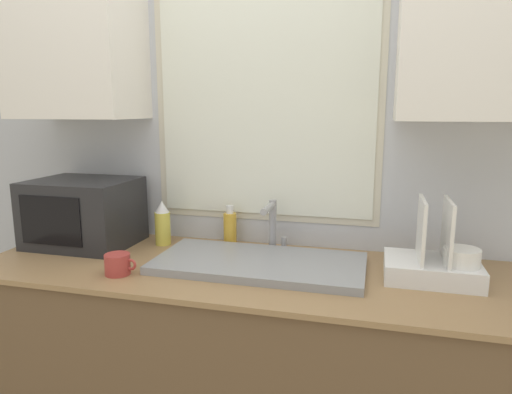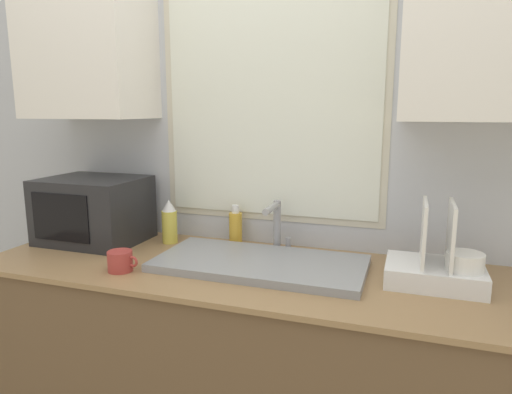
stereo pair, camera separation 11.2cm
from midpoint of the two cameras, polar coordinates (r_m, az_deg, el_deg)
countertop at (r=1.95m, az=-3.29°, el=-21.19°), size 2.06×0.69×0.89m
wall_back at (r=1.96m, az=-0.66°, el=9.04°), size 6.00×0.38×2.60m
sink_basin at (r=1.75m, az=-1.45°, el=-8.29°), size 0.79×0.39×0.03m
faucet at (r=1.90m, az=0.36°, el=-3.11°), size 0.08×0.18×0.22m
microwave at (r=2.16m, az=-22.14°, el=-1.79°), size 0.43×0.35×0.29m
dish_rack at (r=1.70m, az=19.75°, el=-7.70°), size 0.32×0.24×0.29m
spray_bottle at (r=2.06m, az=-13.14°, el=-3.28°), size 0.07×0.07×0.20m
soap_bottle at (r=2.02m, az=-4.86°, el=-3.84°), size 0.06×0.06×0.18m
mug_near_sink at (r=1.76m, az=-18.67°, el=-7.99°), size 0.12×0.09×0.08m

